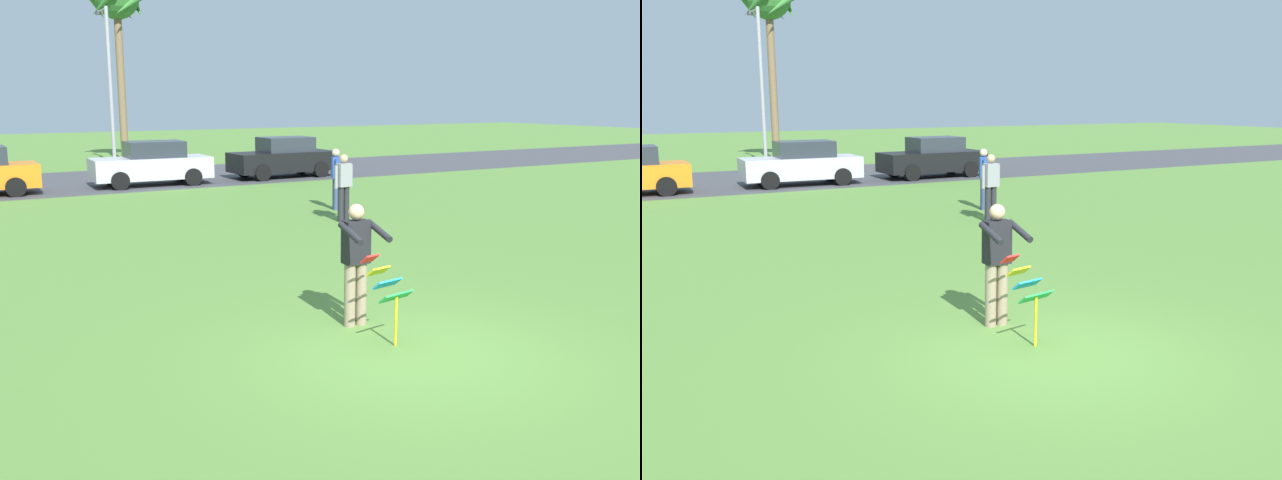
{
  "view_description": "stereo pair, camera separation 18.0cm",
  "coord_description": "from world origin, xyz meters",
  "views": [
    {
      "loc": [
        -5.21,
        -6.71,
        3.16
      ],
      "look_at": [
        -0.08,
        2.26,
        1.05
      ],
      "focal_mm": 39.38,
      "sensor_mm": 36.0,
      "label": 1
    },
    {
      "loc": [
        -5.05,
        -6.79,
        3.16
      ],
      "look_at": [
        -0.08,
        2.26,
        1.05
      ],
      "focal_mm": 39.38,
      "sensor_mm": 36.0,
      "label": 2
    }
  ],
  "objects": [
    {
      "name": "ground_plane",
      "position": [
        0.0,
        0.0,
        0.0
      ],
      "size": [
        120.0,
        120.0,
        0.0
      ],
      "primitive_type": "plane",
      "color": "#568438"
    },
    {
      "name": "streetlight_pole",
      "position": [
        2.46,
        25.44,
        4.0
      ],
      "size": [
        0.24,
        1.65,
        7.0
      ],
      "color": "#9E9EA3",
      "rests_on": "ground"
    },
    {
      "name": "parked_car_black",
      "position": [
        7.45,
        18.38,
        0.77
      ],
      "size": [
        4.25,
        1.93,
        1.6
      ],
      "color": "black",
      "rests_on": "ground"
    },
    {
      "name": "person_walker_far",
      "position": [
        4.22,
        8.55,
        0.93
      ],
      "size": [
        0.57,
        0.26,
        1.73
      ],
      "color": "#26262B",
      "rests_on": "ground"
    },
    {
      "name": "road_strip",
      "position": [
        0.0,
        20.78,
        0.01
      ],
      "size": [
        120.0,
        8.0,
        0.01
      ],
      "primitive_type": "cube",
      "color": "#424247",
      "rests_on": "ground"
    },
    {
      "name": "person_walker_near",
      "position": [
        5.05,
        10.33,
        0.93
      ],
      "size": [
        0.35,
        0.53,
        1.73
      ],
      "color": "#384772",
      "rests_on": "ground"
    },
    {
      "name": "kite_held",
      "position": [
        -0.11,
        0.46,
        0.76
      ],
      "size": [
        0.53,
        0.69,
        1.13
      ],
      "color": "red",
      "rests_on": "ground"
    },
    {
      "name": "palm_tree_right_near",
      "position": [
        3.56,
        27.74,
        7.37
      ],
      "size": [
        2.58,
        2.71,
        8.81
      ],
      "color": "brown",
      "rests_on": "ground"
    },
    {
      "name": "person_kite_flyer",
      "position": [
        -0.08,
        1.24,
        0.95
      ],
      "size": [
        0.57,
        0.68,
        1.73
      ],
      "color": "gray",
      "rests_on": "ground"
    },
    {
      "name": "parked_car_silver",
      "position": [
        2.12,
        18.38,
        0.77
      ],
      "size": [
        4.25,
        1.94,
        1.6
      ],
      "color": "silver",
      "rests_on": "ground"
    }
  ]
}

